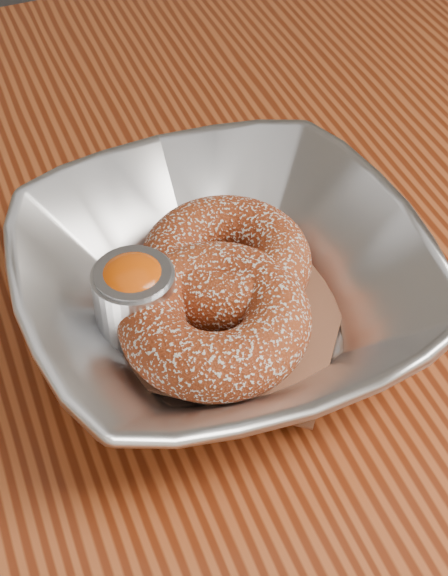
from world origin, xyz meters
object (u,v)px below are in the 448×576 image
object	(u,v)px
serving_bowl	(224,287)
table	(153,372)
ramekin	(135,296)
donut_front	(215,319)
donut_back	(226,261)

from	to	relation	value
serving_bowl	table	bearing A→B (deg)	123.61
table	serving_bowl	distance (m)	0.14
table	ramekin	size ratio (longest dim) A/B	22.34
ramekin	donut_front	bearing A→B (deg)	-36.74
serving_bowl	donut_back	xyz separation A→B (m)	(0.01, 0.02, -0.00)
table	donut_front	bearing A→B (deg)	-74.35
table	donut_front	world-z (taller)	donut_front
donut_front	ramekin	xyz separation A→B (m)	(-0.04, 0.03, 0.01)
serving_bowl	donut_front	bearing A→B (deg)	-123.75
donut_back	ramekin	distance (m)	0.07
table	donut_front	xyz separation A→B (m)	(0.02, -0.08, 0.13)
table	ramekin	bearing A→B (deg)	-112.09
donut_back	donut_front	distance (m)	0.05
table	serving_bowl	bearing A→B (deg)	-56.39
donut_back	ramekin	xyz separation A→B (m)	(-0.06, -0.01, 0.01)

